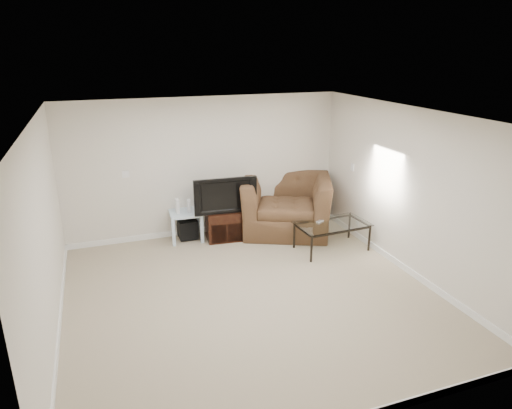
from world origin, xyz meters
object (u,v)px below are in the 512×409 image
object	(u,v)px
side_table	(186,225)
subwoofer	(188,229)
tv_stand	(225,225)
television	(224,194)
recliner	(286,195)
coffee_table	(332,236)

from	to	relation	value
side_table	subwoofer	distance (m)	0.09
tv_stand	subwoofer	xyz separation A→B (m)	(-0.63, 0.25, -0.08)
tv_stand	television	xyz separation A→B (m)	(-0.00, -0.03, 0.59)
tv_stand	recliner	size ratio (longest dim) A/B	0.41
tv_stand	coffee_table	world-z (taller)	tv_stand
recliner	tv_stand	bearing A→B (deg)	-155.47
television	subwoofer	distance (m)	0.96
tv_stand	recliner	xyz separation A→B (m)	(1.20, 0.00, 0.42)
side_table	subwoofer	size ratio (longest dim) A/B	1.65
television	side_table	xyz separation A→B (m)	(-0.66, 0.26, -0.59)
television	coffee_table	world-z (taller)	television
tv_stand	coffee_table	distance (m)	1.91
subwoofer	tv_stand	bearing A→B (deg)	-21.79
television	side_table	distance (m)	0.92
side_table	television	bearing A→B (deg)	-21.34
television	coffee_table	bearing A→B (deg)	-29.14
recliner	coffee_table	world-z (taller)	recliner
subwoofer	recliner	distance (m)	1.91
television	subwoofer	xyz separation A→B (m)	(-0.62, 0.28, -0.67)
coffee_table	subwoofer	bearing A→B (deg)	149.64
subwoofer	side_table	bearing A→B (deg)	-149.83
television	tv_stand	bearing A→B (deg)	88.45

